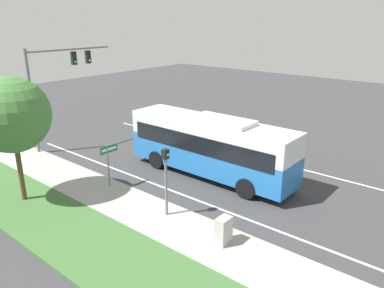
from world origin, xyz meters
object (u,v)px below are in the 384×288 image
Objects in this scene: bus at (210,144)px; pedestrian_signal at (166,172)px; utility_cabinet at (224,231)px; street_sign at (109,158)px; signal_gantry at (56,77)px.

pedestrian_signal is (-5.07, -1.34, 0.28)m from bus.
utility_cabinet is (-0.24, -3.33, -1.54)m from pedestrian_signal.
pedestrian_signal is 1.37× the size of street_sign.
bus is 5.68m from street_sign.
pedestrian_signal is at bearing -101.76° from signal_gantry.
street_sign is at bearing 145.71° from bus.
utility_cabinet is at bearing -94.46° from street_sign.
pedestrian_signal is at bearing 85.96° from utility_cabinet.
utility_cabinet is (-0.61, -7.86, -0.98)m from street_sign.
bus is 7.17m from utility_cabinet.
signal_gantry reaches higher than bus.
pedestrian_signal is at bearing -165.23° from bus.
pedestrian_signal is 2.90× the size of utility_cabinet.
bus is at bearing 14.77° from pedestrian_signal.
signal_gantry is 2.86× the size of street_sign.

